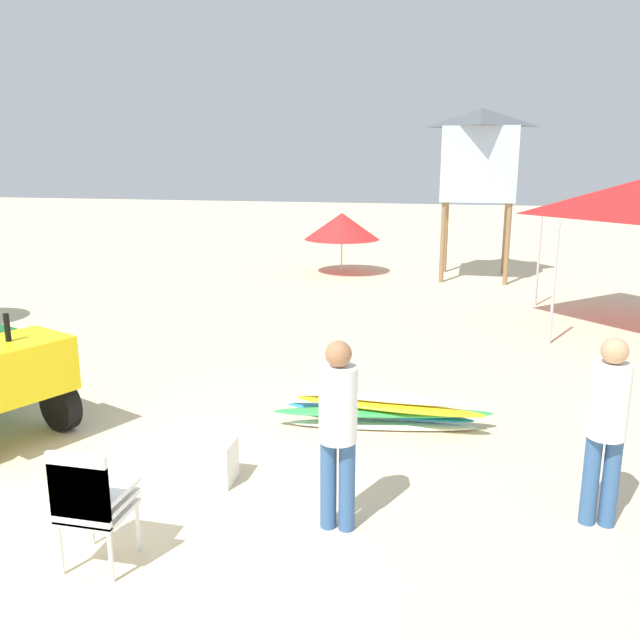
# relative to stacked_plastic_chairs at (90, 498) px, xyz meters

# --- Properties ---
(ground) EXTENTS (80.00, 80.00, 0.00)m
(ground) POSITION_rel_stacked_plastic_chairs_xyz_m (-0.23, 0.88, -0.60)
(ground) COLOR beige
(stacked_plastic_chairs) EXTENTS (0.48, 0.48, 1.02)m
(stacked_plastic_chairs) POSITION_rel_stacked_plastic_chairs_xyz_m (0.00, 0.00, 0.00)
(stacked_plastic_chairs) COLOR silver
(stacked_plastic_chairs) RESTS_ON ground
(surfboard_pile) EXTENTS (2.58, 0.79, 0.40)m
(surfboard_pile) POSITION_rel_stacked_plastic_chairs_xyz_m (1.77, 3.28, -0.40)
(surfboard_pile) COLOR white
(surfboard_pile) RESTS_ON ground
(lifeguard_near_left) EXTENTS (0.32, 0.32, 1.67)m
(lifeguard_near_left) POSITION_rel_stacked_plastic_chairs_xyz_m (1.70, 1.01, 0.35)
(lifeguard_near_left) COLOR #33598C
(lifeguard_near_left) RESTS_ON ground
(lifeguard_near_center) EXTENTS (0.32, 0.32, 1.67)m
(lifeguard_near_center) POSITION_rel_stacked_plastic_chairs_xyz_m (3.87, 1.58, 0.36)
(lifeguard_near_center) COLOR #33598C
(lifeguard_near_center) RESTS_ON ground
(lifeguard_tower) EXTENTS (1.98, 1.98, 4.25)m
(lifeguard_tower) POSITION_rel_stacked_plastic_chairs_xyz_m (2.72, 13.61, 2.52)
(lifeguard_tower) COLOR olive
(lifeguard_tower) RESTS_ON ground
(beach_umbrella_mid) EXTENTS (2.02, 2.02, 1.63)m
(beach_umbrella_mid) POSITION_rel_stacked_plastic_chairs_xyz_m (-0.76, 13.53, 0.67)
(beach_umbrella_mid) COLOR beige
(beach_umbrella_mid) RESTS_ON ground
(cooler_box) EXTENTS (0.59, 0.34, 0.43)m
(cooler_box) POSITION_rel_stacked_plastic_chairs_xyz_m (0.26, 1.55, -0.39)
(cooler_box) COLOR white
(cooler_box) RESTS_ON ground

